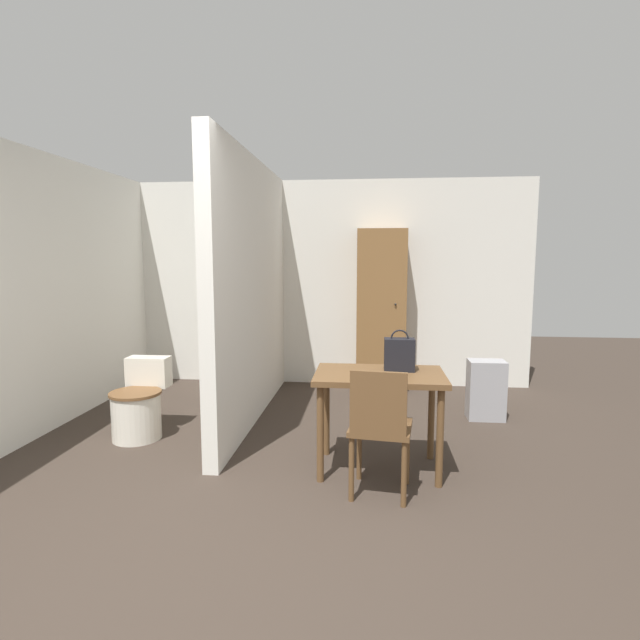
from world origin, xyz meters
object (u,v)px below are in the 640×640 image
Objects in this scene: wooden_cabinet at (381,311)px; toilet at (139,406)px; handbag at (399,354)px; wooden_chair at (380,426)px; space_heater at (486,390)px; dining_table at (379,387)px.

toilet is at bearing -139.43° from wooden_cabinet.
handbag is at bearing -87.64° from wooden_cabinet.
wooden_chair is 0.46× the size of wooden_cabinet.
handbag is 0.53× the size of space_heater.
toilet reaches higher than space_heater.
handbag is 1.61m from space_heater.
handbag is (2.23, -0.39, 0.58)m from toilet.
wooden_chair is at bearing -91.17° from wooden_cabinet.
handbag is at bearing 81.49° from wooden_chair.
wooden_cabinet reaches higher than space_heater.
toilet is (-2.08, 0.48, -0.35)m from dining_table.
wooden_chair is at bearing -90.31° from dining_table.
space_heater is (1.01, -1.02, -0.66)m from wooden_cabinet.
space_heater is at bearing 65.61° from wooden_chair.
handbag is at bearing -9.92° from toilet.
wooden_cabinet is at bearing 134.51° from space_heater.
handbag is (0.15, 0.52, 0.37)m from wooden_chair.
wooden_chair is at bearing -23.65° from toilet.
wooden_cabinet is 3.27× the size of space_heater.
wooden_cabinet reaches higher than wooden_chair.
dining_table is at bearing -13.01° from toilet.
wooden_chair reaches higher than space_heater.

